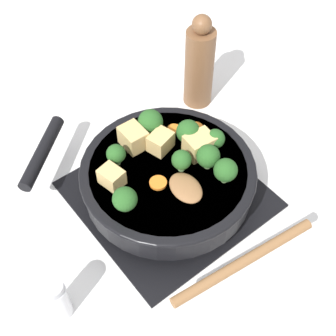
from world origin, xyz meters
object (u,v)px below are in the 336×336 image
(skillet_pan, at_px, (167,176))
(salt_shaker, at_px, (57,299))
(wooden_spoon, at_px, (218,228))
(pepper_mill, at_px, (199,65))

(skillet_pan, bearing_deg, salt_shaker, 15.53)
(wooden_spoon, relative_size, pepper_mill, 1.18)
(skillet_pan, height_order, pepper_mill, pepper_mill)
(skillet_pan, distance_m, wooden_spoon, 0.15)
(salt_shaker, bearing_deg, wooden_spoon, 163.27)
(pepper_mill, bearing_deg, wooden_spoon, 53.54)
(pepper_mill, distance_m, salt_shaker, 0.53)
(skillet_pan, bearing_deg, pepper_mill, -142.82)
(skillet_pan, height_order, wooden_spoon, wooden_spoon)
(skillet_pan, xyz_separation_m, salt_shaker, (0.26, 0.07, -0.01))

